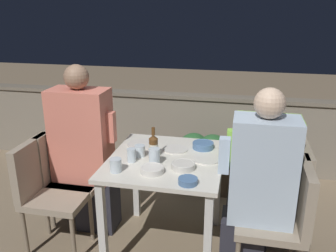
{
  "coord_description": "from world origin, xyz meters",
  "views": [
    {
      "loc": [
        0.51,
        -2.27,
        1.8
      ],
      "look_at": [
        0.0,
        0.07,
        0.98
      ],
      "focal_mm": 38.0,
      "sensor_mm": 36.0,
      "label": 1
    }
  ],
  "objects_px": {
    "chair_right_far": "(286,189)",
    "chair_left_far": "(66,168)",
    "beer_bottle": "(153,146)",
    "chair_left_near": "(46,184)",
    "chair_right_near": "(286,212)",
    "person_blue_shirt": "(257,188)",
    "person_green_blouse": "(260,173)",
    "person_coral_top": "(86,151)"
  },
  "relations": [
    {
      "from": "person_green_blouse",
      "to": "person_blue_shirt",
      "type": "bearing_deg",
      "value": -95.57
    },
    {
      "from": "chair_right_far",
      "to": "chair_right_near",
      "type": "bearing_deg",
      "value": -96.04
    },
    {
      "from": "chair_left_near",
      "to": "person_coral_top",
      "type": "relative_size",
      "value": 0.62
    },
    {
      "from": "chair_left_near",
      "to": "chair_right_far",
      "type": "bearing_deg",
      "value": 9.85
    },
    {
      "from": "chair_left_near",
      "to": "person_green_blouse",
      "type": "xyz_separation_m",
      "value": [
        1.57,
        0.31,
        0.11
      ]
    },
    {
      "from": "chair_left_near",
      "to": "beer_bottle",
      "type": "distance_m",
      "value": 0.88
    },
    {
      "from": "chair_left_far",
      "to": "chair_right_far",
      "type": "distance_m",
      "value": 1.75
    },
    {
      "from": "person_blue_shirt",
      "to": "person_green_blouse",
      "type": "height_order",
      "value": "person_blue_shirt"
    },
    {
      "from": "person_blue_shirt",
      "to": "chair_right_far",
      "type": "relative_size",
      "value": 1.57
    },
    {
      "from": "beer_bottle",
      "to": "person_coral_top",
      "type": "bearing_deg",
      "value": 166.18
    },
    {
      "from": "chair_right_far",
      "to": "person_green_blouse",
      "type": "xyz_separation_m",
      "value": [
        -0.2,
        0.0,
        0.11
      ]
    },
    {
      "from": "person_coral_top",
      "to": "chair_right_near",
      "type": "bearing_deg",
      "value": -11.09
    },
    {
      "from": "person_coral_top",
      "to": "chair_right_far",
      "type": "xyz_separation_m",
      "value": [
        1.56,
        0.02,
        -0.18
      ]
    },
    {
      "from": "chair_left_near",
      "to": "person_blue_shirt",
      "type": "distance_m",
      "value": 1.54
    },
    {
      "from": "chair_left_near",
      "to": "chair_right_far",
      "type": "distance_m",
      "value": 1.79
    },
    {
      "from": "chair_right_far",
      "to": "person_green_blouse",
      "type": "bearing_deg",
      "value": 180.0
    },
    {
      "from": "chair_right_near",
      "to": "person_green_blouse",
      "type": "bearing_deg",
      "value": 117.31
    },
    {
      "from": "person_blue_shirt",
      "to": "person_coral_top",
      "type": "bearing_deg",
      "value": 167.34
    },
    {
      "from": "chair_left_far",
      "to": "person_blue_shirt",
      "type": "height_order",
      "value": "person_blue_shirt"
    },
    {
      "from": "chair_left_far",
      "to": "beer_bottle",
      "type": "height_order",
      "value": "beer_bottle"
    },
    {
      "from": "chair_right_far",
      "to": "chair_left_far",
      "type": "bearing_deg",
      "value": -179.4
    },
    {
      "from": "person_coral_top",
      "to": "chair_left_far",
      "type": "bearing_deg",
      "value": 180.0
    },
    {
      "from": "person_blue_shirt",
      "to": "person_green_blouse",
      "type": "relative_size",
      "value": 1.07
    },
    {
      "from": "chair_right_near",
      "to": "chair_left_far",
      "type": "bearing_deg",
      "value": 170.14
    },
    {
      "from": "chair_right_far",
      "to": "beer_bottle",
      "type": "bearing_deg",
      "value": -170.19
    },
    {
      "from": "chair_right_near",
      "to": "beer_bottle",
      "type": "relative_size",
      "value": 3.84
    },
    {
      "from": "chair_left_near",
      "to": "beer_bottle",
      "type": "bearing_deg",
      "value": 9.91
    },
    {
      "from": "person_coral_top",
      "to": "chair_left_near",
      "type": "bearing_deg",
      "value": -125.35
    },
    {
      "from": "chair_left_near",
      "to": "person_blue_shirt",
      "type": "height_order",
      "value": "person_blue_shirt"
    },
    {
      "from": "person_coral_top",
      "to": "beer_bottle",
      "type": "distance_m",
      "value": 0.64
    },
    {
      "from": "person_coral_top",
      "to": "person_green_blouse",
      "type": "bearing_deg",
      "value": 0.78
    },
    {
      "from": "chair_left_near",
      "to": "chair_right_near",
      "type": "bearing_deg",
      "value": -0.37
    },
    {
      "from": "chair_left_far",
      "to": "chair_right_near",
      "type": "bearing_deg",
      "value": -9.86
    },
    {
      "from": "person_blue_shirt",
      "to": "chair_left_near",
      "type": "bearing_deg",
      "value": 179.59
    },
    {
      "from": "person_coral_top",
      "to": "person_green_blouse",
      "type": "relative_size",
      "value": 1.11
    },
    {
      "from": "chair_left_far",
      "to": "person_coral_top",
      "type": "bearing_deg",
      "value": 0.0
    },
    {
      "from": "chair_right_far",
      "to": "person_coral_top",
      "type": "bearing_deg",
      "value": -179.32
    },
    {
      "from": "chair_left_near",
      "to": "chair_left_far",
      "type": "height_order",
      "value": "same"
    },
    {
      "from": "chair_right_near",
      "to": "beer_bottle",
      "type": "distance_m",
      "value": 0.99
    },
    {
      "from": "chair_left_near",
      "to": "person_green_blouse",
      "type": "height_order",
      "value": "person_green_blouse"
    },
    {
      "from": "chair_right_far",
      "to": "person_green_blouse",
      "type": "relative_size",
      "value": 0.68
    },
    {
      "from": "chair_left_near",
      "to": "person_green_blouse",
      "type": "distance_m",
      "value": 1.6
    }
  ]
}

